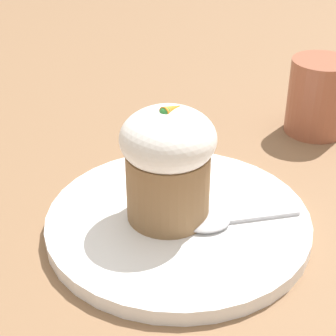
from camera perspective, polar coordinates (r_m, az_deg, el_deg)
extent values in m
plane|color=#846042|center=(0.53, 1.02, -6.13)|extent=(4.00, 4.00, 0.00)
cylinder|color=white|center=(0.52, 1.03, -5.50)|extent=(0.24, 0.24, 0.01)
cylinder|color=olive|center=(0.50, 0.00, -1.76)|extent=(0.07, 0.07, 0.07)
ellipsoid|color=white|center=(0.48, 0.00, 3.02)|extent=(0.08, 0.08, 0.05)
cone|color=orange|center=(0.47, 0.69, 6.12)|extent=(0.02, 0.01, 0.01)
sphere|color=green|center=(0.46, -0.27, 5.68)|extent=(0.01, 0.01, 0.01)
cube|color=#B7B7BC|center=(0.52, 9.32, -4.80)|extent=(0.07, 0.05, 0.00)
ellipsoid|color=#B7B7BC|center=(0.51, 3.90, -5.40)|extent=(0.06, 0.05, 0.01)
cylinder|color=#9E563D|center=(0.70, 15.02, 7.02)|extent=(0.07, 0.07, 0.09)
torus|color=#9E563D|center=(0.73, 16.63, 7.90)|extent=(0.05, 0.01, 0.05)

